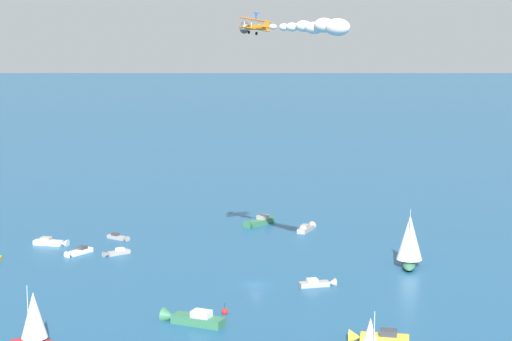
% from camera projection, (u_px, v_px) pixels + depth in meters
% --- Properties ---
extents(ground_plane, '(2000.00, 2000.00, 0.00)m').
position_uv_depth(ground_plane, '(256.00, 285.00, 167.00)').
color(ground_plane, '#1E517A').
extents(motorboat_near_centre, '(5.70, 11.23, 3.16)m').
position_uv_depth(motorboat_near_centre, '(190.00, 318.00, 145.10)').
color(motorboat_near_centre, '#33704C').
rests_on(motorboat_near_centre, ground_plane).
extents(motorboat_far_port, '(1.90, 6.10, 1.75)m').
position_uv_depth(motorboat_far_port, '(119.00, 237.00, 203.53)').
color(motorboat_far_port, '#9E9993').
rests_on(motorboat_far_port, ground_plane).
extents(sailboat_far_stbd, '(9.47, 7.29, 12.16)m').
position_uv_depth(sailboat_far_stbd, '(410.00, 240.00, 179.05)').
color(sailboat_far_stbd, '#33704C').
rests_on(sailboat_far_stbd, ground_plane).
extents(motorboat_inshore, '(8.13, 4.18, 2.29)m').
position_uv_depth(motorboat_inshore, '(307.00, 228.00, 212.55)').
color(motorboat_inshore, '#9E9993').
rests_on(motorboat_inshore, ground_plane).
extents(sailboat_offshore, '(5.82, 7.23, 9.41)m').
position_uv_depth(sailboat_offshore, '(34.00, 318.00, 134.54)').
color(sailboat_offshore, '#B21E1E').
rests_on(sailboat_offshore, ground_plane).
extents(motorboat_ahead, '(9.88, 2.79, 2.85)m').
position_uv_depth(motorboat_ahead, '(258.00, 222.00, 218.39)').
color(motorboat_ahead, '#33704C').
rests_on(motorboat_ahead, ground_plane).
extents(motorboat_mid_cluster, '(5.52, 8.06, 2.32)m').
position_uv_depth(motorboat_mid_cluster, '(53.00, 242.00, 198.07)').
color(motorboat_mid_cluster, white).
rests_on(motorboat_mid_cluster, ground_plane).
extents(motorboat_outer_ring_a, '(7.06, 2.41, 2.01)m').
position_uv_depth(motorboat_outer_ring_a, '(78.00, 252.00, 189.87)').
color(motorboat_outer_ring_a, white).
rests_on(motorboat_outer_ring_a, ground_plane).
extents(motorboat_outer_ring_c, '(6.35, 2.86, 1.78)m').
position_uv_depth(motorboat_outer_ring_c, '(115.00, 253.00, 189.37)').
color(motorboat_outer_ring_c, '#9E9993').
rests_on(motorboat_outer_ring_c, ground_plane).
extents(motorboat_outer_ring_d, '(6.77, 5.56, 2.04)m').
position_uv_depth(motorboat_outer_ring_d, '(319.00, 283.00, 166.27)').
color(motorboat_outer_ring_d, '#9E9993').
rests_on(motorboat_outer_ring_d, ground_plane).
extents(motorboat_outer_ring_e, '(6.63, 9.22, 2.68)m').
position_uv_depth(motorboat_outer_ring_e, '(376.00, 337.00, 136.42)').
color(motorboat_outer_ring_e, gold).
rests_on(motorboat_outer_ring_e, ground_plane).
extents(marker_buoy, '(1.10, 1.10, 2.10)m').
position_uv_depth(marker_buoy, '(225.00, 311.00, 150.12)').
color(marker_buoy, red).
rests_on(marker_buoy, ground_plane).
extents(biplane_lead, '(7.47, 6.98, 3.65)m').
position_uv_depth(biplane_lead, '(255.00, 27.00, 159.69)').
color(biplane_lead, orange).
extents(wingwalker_lead, '(1.49, 0.34, 1.53)m').
position_uv_depth(wingwalker_lead, '(256.00, 15.00, 159.53)').
color(wingwalker_lead, '#1E4CB2').
extents(smoke_trail_lead, '(5.87, 19.49, 3.31)m').
position_uv_depth(smoke_trail_lead, '(321.00, 27.00, 146.62)').
color(smoke_trail_lead, silver).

